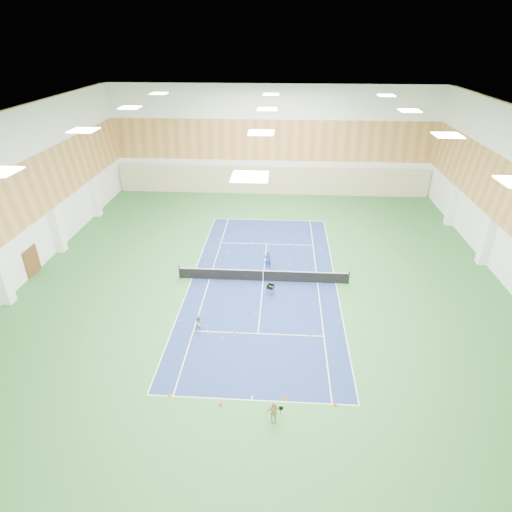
# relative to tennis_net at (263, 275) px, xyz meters

# --- Properties ---
(ground) EXTENTS (40.00, 40.00, 0.00)m
(ground) POSITION_rel_tennis_net_xyz_m (0.00, 0.00, -0.55)
(ground) COLOR #2B652F
(ground) RESTS_ON ground
(room_shell) EXTENTS (36.00, 40.00, 12.00)m
(room_shell) POSITION_rel_tennis_net_xyz_m (0.00, 0.00, 5.45)
(room_shell) COLOR white
(room_shell) RESTS_ON ground
(wood_cladding) EXTENTS (36.00, 40.00, 8.00)m
(wood_cladding) POSITION_rel_tennis_net_xyz_m (0.00, 0.00, 7.45)
(wood_cladding) COLOR #C08447
(wood_cladding) RESTS_ON room_shell
(ceiling_light_grid) EXTENTS (21.40, 25.40, 0.06)m
(ceiling_light_grid) POSITION_rel_tennis_net_xyz_m (0.00, 0.00, 11.37)
(ceiling_light_grid) COLOR white
(ceiling_light_grid) RESTS_ON room_shell
(court_surface) EXTENTS (10.97, 23.77, 0.01)m
(court_surface) POSITION_rel_tennis_net_xyz_m (0.00, 0.00, -0.55)
(court_surface) COLOR navy
(court_surface) RESTS_ON ground
(tennis_balls_scatter) EXTENTS (10.57, 22.77, 0.07)m
(tennis_balls_scatter) POSITION_rel_tennis_net_xyz_m (0.00, 0.00, -0.50)
(tennis_balls_scatter) COLOR #BDD824
(tennis_balls_scatter) RESTS_ON ground
(tennis_net) EXTENTS (12.80, 0.10, 1.10)m
(tennis_net) POSITION_rel_tennis_net_xyz_m (0.00, 0.00, 0.00)
(tennis_net) COLOR black
(tennis_net) RESTS_ON ground
(back_curtain) EXTENTS (35.40, 0.16, 3.20)m
(back_curtain) POSITION_rel_tennis_net_xyz_m (0.00, 19.75, 1.05)
(back_curtain) COLOR #C6B793
(back_curtain) RESTS_ON ground
(door_left_b) EXTENTS (0.08, 1.80, 2.20)m
(door_left_b) POSITION_rel_tennis_net_xyz_m (-17.92, 0.00, 0.55)
(door_left_b) COLOR #593319
(door_left_b) RESTS_ON ground
(coach) EXTENTS (0.65, 0.52, 1.55)m
(coach) POSITION_rel_tennis_net_xyz_m (0.25, 2.05, 0.22)
(coach) COLOR #213999
(coach) RESTS_ON ground
(child_court) EXTENTS (0.71, 0.69, 1.15)m
(child_court) POSITION_rel_tennis_net_xyz_m (-3.71, -6.33, 0.02)
(child_court) COLOR gray
(child_court) RESTS_ON ground
(child_apron) EXTENTS (0.77, 0.44, 1.24)m
(child_apron) POSITION_rel_tennis_net_xyz_m (1.15, -13.14, 0.07)
(child_apron) COLOR tan
(child_apron) RESTS_ON ground
(ball_cart) EXTENTS (0.60, 0.60, 0.81)m
(ball_cart) POSITION_rel_tennis_net_xyz_m (0.62, -1.83, -0.14)
(ball_cart) COLOR black
(ball_cart) RESTS_ON ground
(cone_svc_a) EXTENTS (0.19, 0.19, 0.21)m
(cone_svc_a) POSITION_rel_tennis_net_xyz_m (-3.10, -6.62, -0.45)
(cone_svc_a) COLOR orange
(cone_svc_a) RESTS_ON ground
(cone_svc_b) EXTENTS (0.21, 0.21, 0.23)m
(cone_svc_b) POSITION_rel_tennis_net_xyz_m (-1.46, -6.41, -0.43)
(cone_svc_b) COLOR orange
(cone_svc_b) RESTS_ON ground
(cone_svc_c) EXTENTS (0.22, 0.22, 0.24)m
(cone_svc_c) POSITION_rel_tennis_net_xyz_m (0.91, -6.74, -0.43)
(cone_svc_c) COLOR orange
(cone_svc_c) RESTS_ON ground
(cone_svc_d) EXTENTS (0.19, 0.19, 0.21)m
(cone_svc_d) POSITION_rel_tennis_net_xyz_m (3.22, -6.48, -0.45)
(cone_svc_d) COLOR #F25C0C
(cone_svc_d) RESTS_ON ground
(cone_base_a) EXTENTS (0.22, 0.22, 0.24)m
(cone_base_a) POSITION_rel_tennis_net_xyz_m (-4.27, -11.87, -0.43)
(cone_base_a) COLOR orange
(cone_base_a) RESTS_ON ground
(cone_base_b) EXTENTS (0.22, 0.22, 0.24)m
(cone_base_b) POSITION_rel_tennis_net_xyz_m (-1.55, -12.32, -0.43)
(cone_base_b) COLOR #DF400B
(cone_base_b) RESTS_ON ground
(cone_base_c) EXTENTS (0.23, 0.23, 0.25)m
(cone_base_c) POSITION_rel_tennis_net_xyz_m (1.71, -11.73, -0.42)
(cone_base_c) COLOR #F05D0C
(cone_base_c) RESTS_ON ground
(cone_base_d) EXTENTS (0.23, 0.23, 0.25)m
(cone_base_d) POSITION_rel_tennis_net_xyz_m (4.25, -11.97, -0.43)
(cone_base_d) COLOR #E25F0B
(cone_base_d) RESTS_ON ground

